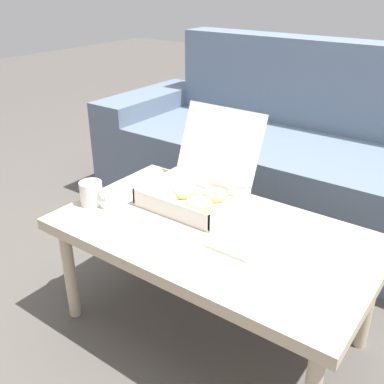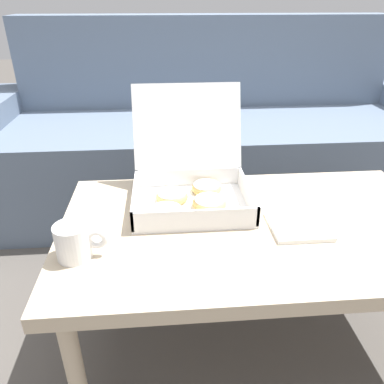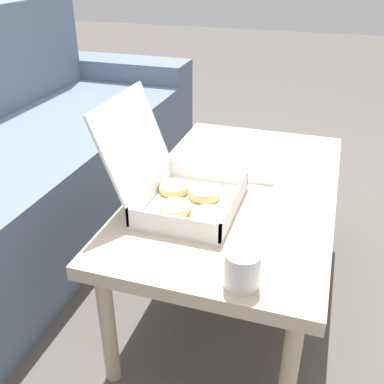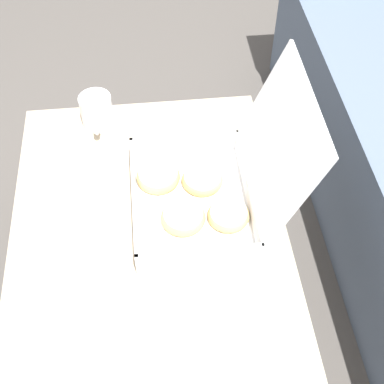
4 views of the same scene
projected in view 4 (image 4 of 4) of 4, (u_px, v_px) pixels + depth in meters
The scene contains 5 objects.
ground_plane at pixel (231, 347), 1.48m from camera, with size 12.00×12.00×0.00m, color #514C47.
coffee_table at pixel (152, 282), 1.16m from camera, with size 1.08×0.62×0.44m.
pastry_box at pixel (208, 187), 1.20m from camera, with size 0.34×0.37×0.32m.
coffee_mug at pixel (97, 112), 1.38m from camera, with size 0.12×0.08×0.09m.
napkin_stack at pixel (138, 320), 1.05m from camera, with size 0.15×0.15×0.01m.
Camera 4 is at (0.60, -0.17, 1.41)m, focal length 50.00 mm.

